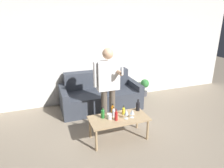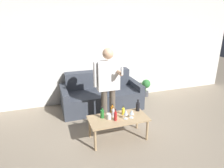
# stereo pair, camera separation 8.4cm
# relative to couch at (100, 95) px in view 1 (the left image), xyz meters

# --- Properties ---
(ground_plane) EXTENTS (16.00, 16.00, 0.00)m
(ground_plane) POSITION_rel_couch_xyz_m (0.19, -1.72, -0.32)
(ground_plane) COLOR gray
(wall_back) EXTENTS (8.00, 0.06, 2.70)m
(wall_back) POSITION_rel_couch_xyz_m (0.19, 0.50, 1.03)
(wall_back) COLOR silver
(wall_back) RESTS_ON ground_plane
(couch) EXTENTS (1.96, 0.94, 0.89)m
(couch) POSITION_rel_couch_xyz_m (0.00, 0.00, 0.00)
(couch) COLOR #383D47
(couch) RESTS_ON ground_plane
(coffee_table) EXTENTS (1.10, 0.53, 0.45)m
(coffee_table) POSITION_rel_couch_xyz_m (-0.07, -1.47, 0.08)
(coffee_table) COLOR tan
(coffee_table) RESTS_ON ground_plane
(bottle_orange) EXTENTS (0.07, 0.07, 0.21)m
(bottle_orange) POSITION_rel_couch_xyz_m (-0.35, -1.38, 0.21)
(bottle_orange) COLOR #23752D
(bottle_orange) RESTS_ON coffee_table
(bottle_green) EXTENTS (0.06, 0.06, 0.22)m
(bottle_green) POSITION_rel_couch_xyz_m (-0.15, -1.54, 0.21)
(bottle_green) COLOR #B21E1E
(bottle_green) RESTS_ON coffee_table
(bottle_dark) EXTENTS (0.06, 0.06, 0.17)m
(bottle_dark) POSITION_rel_couch_xyz_m (0.06, -1.38, 0.20)
(bottle_dark) COLOR yellow
(bottle_dark) RESTS_ON coffee_table
(bottle_yellow) EXTENTS (0.07, 0.07, 0.20)m
(bottle_yellow) POSITION_rel_couch_xyz_m (-0.13, -1.29, 0.21)
(bottle_yellow) COLOR orange
(bottle_yellow) RESTS_ON coffee_table
(bottle_red) EXTENTS (0.08, 0.08, 0.24)m
(bottle_red) POSITION_rel_couch_xyz_m (0.40, -1.32, 0.22)
(bottle_red) COLOR black
(bottle_red) RESTS_ON coffee_table
(bottle_clear) EXTENTS (0.06, 0.06, 0.19)m
(bottle_clear) POSITION_rel_couch_xyz_m (-0.15, -1.39, 0.20)
(bottle_clear) COLOR silver
(bottle_clear) RESTS_ON coffee_table
(wine_glass_near) EXTENTS (0.08, 0.08, 0.18)m
(wine_glass_near) POSITION_rel_couch_xyz_m (0.05, -1.55, 0.25)
(wine_glass_near) COLOR silver
(wine_glass_near) RESTS_ON coffee_table
(wine_glass_far) EXTENTS (0.08, 0.08, 0.16)m
(wine_glass_far) POSITION_rel_couch_xyz_m (0.16, -1.55, 0.24)
(wine_glass_far) COLOR silver
(wine_glass_far) RESTS_ON coffee_table
(cup_on_table) EXTENTS (0.09, 0.09, 0.10)m
(cup_on_table) POSITION_rel_couch_xyz_m (-0.24, -1.45, 0.18)
(cup_on_table) COLOR white
(cup_on_table) RESTS_ON coffee_table
(person_standing_front) EXTENTS (0.53, 0.43, 1.65)m
(person_standing_front) POSITION_rel_couch_xyz_m (-0.09, -0.89, 0.65)
(person_standing_front) COLOR brown
(person_standing_front) RESTS_ON ground_plane
(potted_plant) EXTENTS (0.25, 0.25, 0.50)m
(potted_plant) POSITION_rel_couch_xyz_m (1.43, 0.26, -0.00)
(potted_plant) COLOR #4C4C51
(potted_plant) RESTS_ON ground_plane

